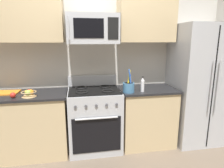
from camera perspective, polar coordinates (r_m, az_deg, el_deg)
The scene contains 13 objects.
wall_back at distance 3.18m, azimuth -6.06°, elevation 6.58°, with size 8.00×0.10×2.60m, color beige.
counter_left at distance 3.11m, azimuth -24.02°, elevation -10.77°, with size 1.21×0.63×0.91m.
range_oven at distance 3.02m, azimuth -5.12°, elevation -10.02°, with size 0.76×0.68×1.09m.
counter_right at distance 3.19m, azimuth 9.89°, elevation -9.19°, with size 0.86×0.63×0.91m.
refrigerator at distance 3.42m, azimuth 23.83°, elevation -0.16°, with size 0.81×0.75×1.88m.
microwave at distance 2.81m, azimuth -5.72°, elevation 15.68°, with size 0.70×0.44×0.40m.
upper_cabinets_left at distance 3.06m, azimuth -26.06°, elevation 18.09°, with size 1.20×0.34×0.77m.
upper_cabinets_right at distance 3.14m, azimuth 9.99°, elevation 18.95°, with size 0.85×0.34×0.77m.
utensil_crock at distance 2.77m, azimuth 4.89°, elevation -0.82°, with size 0.16×0.16×0.34m.
fruit_basket at distance 2.78m, azimuth -23.14°, elevation -2.52°, with size 0.19×0.19×0.10m.
apple_loose at distance 2.81m, azimuth -27.00°, elevation -2.93°, with size 0.07×0.07×0.07m, color red.
cutting_board at distance 3.11m, azimuth -28.34°, elevation -2.22°, with size 0.31×0.26×0.02m, color orange.
bottle_vinegar at distance 2.83m, azimuth 8.91°, elevation -0.22°, with size 0.05×0.05×0.22m.
Camera 1 is at (-0.23, -2.10, 1.64)m, focal length 31.25 mm.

